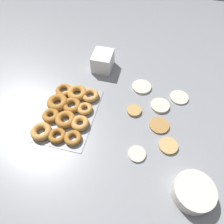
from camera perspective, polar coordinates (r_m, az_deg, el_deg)
name	(u,v)px	position (r m, az deg, el deg)	size (l,w,h in m)	color
ground_plane	(133,114)	(1.12, 6.13, -0.57)	(3.00, 3.00, 0.00)	gray
pancake_0	(135,111)	(1.12, 6.52, 0.39)	(0.08, 0.08, 0.02)	tan
pancake_1	(168,146)	(1.04, 15.77, -9.24)	(0.09, 0.09, 0.01)	tan
pancake_2	(159,125)	(1.09, 13.33, -3.70)	(0.11, 0.11, 0.01)	#B27F42
pancake_3	(179,97)	(1.24, 18.64, 3.98)	(0.11, 0.11, 0.01)	beige
pancake_4	(137,154)	(0.99, 7.11, -11.79)	(0.09, 0.09, 0.01)	beige
pancake_5	(142,87)	(1.25, 8.47, 7.13)	(0.12, 0.12, 0.01)	beige
pancake_6	(160,106)	(1.17, 13.56, 1.80)	(0.11, 0.11, 0.02)	beige
donut_tray	(67,111)	(1.13, -12.64, 0.35)	(0.42, 0.29, 0.05)	#93969B
batter_bowl	(193,192)	(0.96, 22.15, -20.38)	(0.17, 0.17, 0.07)	silver
container_stack	(103,61)	(1.34, -2.65, 14.34)	(0.15, 0.12, 0.11)	white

